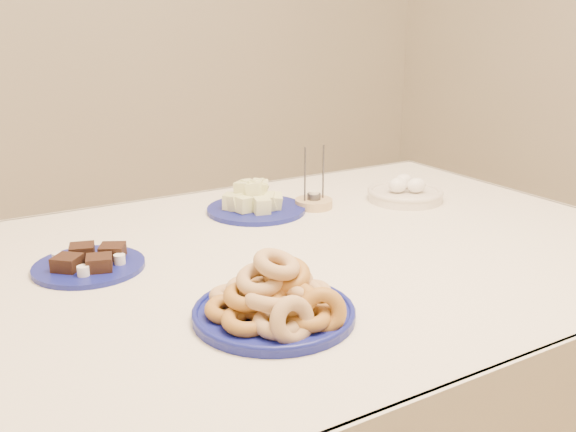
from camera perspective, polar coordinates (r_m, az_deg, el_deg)
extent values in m
cylinder|color=brown|center=(2.18, 9.83, -6.43)|extent=(0.06, 0.06, 0.72)
cube|color=#EFE6CE|center=(1.35, -1.09, -3.91)|extent=(1.70, 1.10, 0.02)
cube|color=#EFE6CE|center=(1.86, -9.53, -2.29)|extent=(1.70, 0.01, 0.28)
cube|color=#EFE6CE|center=(1.94, 21.32, -2.52)|extent=(0.01, 1.10, 0.28)
cylinder|color=navy|center=(1.08, -1.26, -8.70)|extent=(0.29, 0.29, 0.01)
torus|color=navy|center=(1.07, -1.27, -8.36)|extent=(0.29, 0.29, 0.01)
torus|color=#A97846|center=(1.11, 1.87, -6.83)|extent=(0.09, 0.09, 0.03)
torus|color=brown|center=(1.14, -0.17, -6.09)|extent=(0.11, 0.11, 0.03)
torus|color=brown|center=(1.13, -2.89, -6.27)|extent=(0.09, 0.09, 0.03)
torus|color=#A97846|center=(1.10, -5.00, -7.03)|extent=(0.10, 0.10, 0.03)
torus|color=brown|center=(1.05, -5.31, -8.22)|extent=(0.11, 0.11, 0.03)
torus|color=brown|center=(1.02, -3.76, -9.24)|extent=(0.09, 0.09, 0.03)
torus|color=#A97846|center=(1.00, -0.95, -9.53)|extent=(0.10, 0.10, 0.03)
torus|color=brown|center=(1.02, 1.71, -9.03)|extent=(0.09, 0.09, 0.02)
torus|color=brown|center=(1.06, 2.79, -7.90)|extent=(0.11, 0.11, 0.03)
torus|color=#A97846|center=(1.10, 0.20, -5.77)|extent=(0.11, 0.11, 0.04)
torus|color=brown|center=(1.10, -1.93, -5.70)|extent=(0.11, 0.11, 0.04)
torus|color=#A97846|center=(1.08, -3.49, -6.25)|extent=(0.11, 0.11, 0.03)
torus|color=brown|center=(1.04, -3.63, -7.15)|extent=(0.10, 0.10, 0.03)
torus|color=#A97846|center=(1.02, -1.74, -7.69)|extent=(0.11, 0.11, 0.05)
torus|color=brown|center=(1.03, 0.46, -7.40)|extent=(0.11, 0.11, 0.04)
torus|color=#A97846|center=(1.06, 1.30, -6.54)|extent=(0.10, 0.10, 0.05)
torus|color=brown|center=(1.06, -0.09, -5.21)|extent=(0.11, 0.11, 0.05)
torus|color=#A97846|center=(1.04, -2.51, -5.68)|extent=(0.11, 0.11, 0.05)
torus|color=#A97846|center=(1.04, -1.02, -4.30)|extent=(0.11, 0.11, 0.05)
torus|color=#A97846|center=(0.98, 0.39, -9.31)|extent=(0.08, 0.06, 0.08)
torus|color=brown|center=(1.02, 3.03, -8.51)|extent=(0.09, 0.08, 0.08)
cylinder|color=navy|center=(1.64, -2.84, 0.58)|extent=(0.27, 0.27, 0.01)
cube|color=#D1D889|center=(1.63, -2.76, 2.46)|extent=(0.06, 0.06, 0.05)
cube|color=#D1D889|center=(1.61, -2.95, 2.29)|extent=(0.06, 0.06, 0.05)
cube|color=#D1D889|center=(1.62, -2.77, 2.39)|extent=(0.06, 0.06, 0.06)
cube|color=#D1D889|center=(1.64, -3.44, 2.49)|extent=(0.06, 0.05, 0.05)
cube|color=#D1D889|center=(1.63, -3.94, 2.41)|extent=(0.05, 0.06, 0.04)
cube|color=#D1D889|center=(1.63, -3.28, 2.48)|extent=(0.05, 0.05, 0.05)
cube|color=#D1D889|center=(1.58, -2.33, 0.93)|extent=(0.05, 0.05, 0.04)
cube|color=#D1D889|center=(1.64, -2.51, 2.53)|extent=(0.05, 0.06, 0.04)
cube|color=#D1D889|center=(1.61, -1.74, 1.25)|extent=(0.06, 0.05, 0.05)
cube|color=#D1D889|center=(1.60, -3.99, 1.05)|extent=(0.05, 0.05, 0.04)
cube|color=#D1D889|center=(1.63, -2.98, 2.42)|extent=(0.05, 0.05, 0.04)
cube|color=#D1D889|center=(1.62, -1.26, 1.31)|extent=(0.05, 0.06, 0.05)
cube|color=#D1D889|center=(1.61, -4.76, 1.23)|extent=(0.05, 0.05, 0.05)
cube|color=#D1D889|center=(1.62, -5.03, 1.30)|extent=(0.05, 0.06, 0.04)
cylinder|color=navy|center=(1.34, -17.27, -4.28)|extent=(0.29, 0.29, 0.01)
cube|color=black|center=(1.31, -19.02, -3.96)|extent=(0.07, 0.07, 0.03)
cube|color=black|center=(1.29, -16.43, -4.02)|extent=(0.06, 0.06, 0.03)
cube|color=black|center=(1.36, -17.84, -3.01)|extent=(0.06, 0.06, 0.03)
cube|color=black|center=(1.35, -15.34, -3.05)|extent=(0.07, 0.07, 0.03)
cylinder|color=white|center=(1.36, -19.76, -3.49)|extent=(0.03, 0.03, 0.02)
cylinder|color=white|center=(1.27, -17.74, -4.67)|extent=(0.03, 0.03, 0.02)
cylinder|color=white|center=(1.31, -14.75, -3.74)|extent=(0.03, 0.03, 0.02)
cylinder|color=tan|center=(1.68, 2.31, 1.13)|extent=(0.10, 0.10, 0.02)
cylinder|color=#434348|center=(1.67, 2.32, 1.75)|extent=(0.04, 0.04, 0.02)
cylinder|color=white|center=(1.67, 2.32, 2.12)|extent=(0.03, 0.03, 0.01)
cylinder|color=#434348|center=(1.64, 1.52, 3.73)|extent=(0.00, 0.00, 0.14)
cylinder|color=#434348|center=(1.67, 3.15, 3.96)|extent=(0.00, 0.00, 0.14)
cylinder|color=beige|center=(1.77, 10.35, 1.77)|extent=(0.25, 0.25, 0.03)
torus|color=beige|center=(1.76, 10.37, 2.17)|extent=(0.26, 0.26, 0.02)
ellipsoid|color=white|center=(1.74, 9.73, 2.72)|extent=(0.06, 0.05, 0.04)
ellipsoid|color=white|center=(1.75, 11.33, 2.70)|extent=(0.06, 0.05, 0.04)
ellipsoid|color=white|center=(1.78, 10.24, 3.07)|extent=(0.06, 0.05, 0.04)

